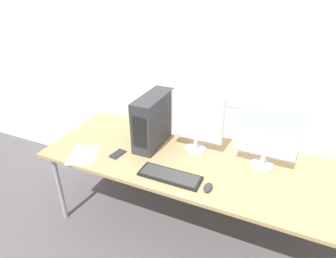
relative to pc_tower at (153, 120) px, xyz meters
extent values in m
cube|color=silver|center=(0.49, 0.46, 0.40)|extent=(8.00, 0.06, 2.70)
cube|color=white|center=(0.73, 0.43, 0.57)|extent=(0.73, 0.01, 1.03)
cube|color=tan|center=(0.49, -0.11, -0.23)|extent=(2.57, 0.88, 0.03)
cylinder|color=#99999E|center=(-0.71, -0.47, -0.60)|extent=(0.04, 0.04, 0.71)
cylinder|color=#99999E|center=(-0.71, 0.25, -0.60)|extent=(0.04, 0.04, 0.71)
cube|color=#2D2D33|center=(0.00, 0.00, 0.00)|extent=(0.17, 0.47, 0.43)
cube|color=black|center=(0.00, -0.24, 0.00)|extent=(0.12, 0.00, 0.26)
cylinder|color=#B7B7BC|center=(0.37, 0.04, -0.21)|extent=(0.18, 0.18, 0.02)
cylinder|color=#B7B7BC|center=(0.37, 0.04, -0.15)|extent=(0.04, 0.04, 0.10)
cube|color=#B7B7BC|center=(0.37, 0.04, 0.08)|extent=(0.43, 0.03, 0.39)
cube|color=white|center=(0.37, 0.02, 0.08)|extent=(0.40, 0.00, 0.37)
cylinder|color=#B7B7BC|center=(0.90, 0.02, -0.21)|extent=(0.18, 0.18, 0.02)
cylinder|color=#B7B7BC|center=(0.90, 0.02, -0.15)|extent=(0.04, 0.04, 0.10)
cube|color=#B7B7BC|center=(0.90, 0.02, 0.07)|extent=(0.44, 0.03, 0.38)
cube|color=silver|center=(0.90, 0.00, 0.07)|extent=(0.41, 0.00, 0.35)
cube|color=black|center=(0.32, -0.39, -0.21)|extent=(0.45, 0.16, 0.02)
cube|color=#383838|center=(0.32, -0.39, -0.19)|extent=(0.42, 0.13, 0.00)
ellipsoid|color=#2D2D2D|center=(0.61, -0.40, -0.20)|extent=(0.06, 0.10, 0.03)
cube|color=#232328|center=(-0.18, -0.29, -0.21)|extent=(0.09, 0.14, 0.01)
cube|color=white|center=(-0.43, -0.41, -0.22)|extent=(0.30, 0.35, 0.00)
camera|label=1|loc=(0.96, -1.86, 1.04)|focal=30.00mm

